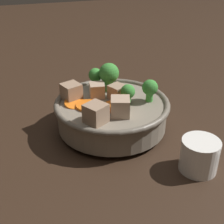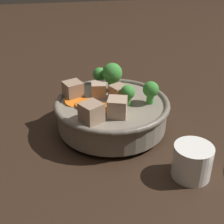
% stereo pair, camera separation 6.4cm
% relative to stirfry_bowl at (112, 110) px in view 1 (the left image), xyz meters
% --- Properties ---
extents(ground_plane, '(3.00, 3.00, 0.00)m').
position_rel_stirfry_bowl_xyz_m(ground_plane, '(-0.00, 0.00, -0.05)').
color(ground_plane, black).
extents(stirfry_bowl, '(0.23, 0.23, 0.12)m').
position_rel_stirfry_bowl_xyz_m(stirfry_bowl, '(0.00, 0.00, 0.00)').
color(stirfry_bowl, slate).
rests_on(stirfry_bowl, ground_plane).
extents(tea_cup, '(0.07, 0.07, 0.06)m').
position_rel_stirfry_bowl_xyz_m(tea_cup, '(-0.10, 0.17, -0.01)').
color(tea_cup, white).
rests_on(tea_cup, ground_plane).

